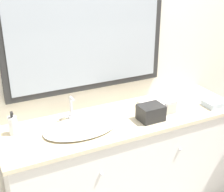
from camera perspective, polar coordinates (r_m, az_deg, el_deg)
The scene contains 9 objects.
wall_back at distance 2.50m, azimuth -1.01°, elevation 6.75°, with size 8.00×0.18×2.55m.
vanity_counter at distance 2.63m, azimuth 2.26°, elevation -12.68°, with size 1.89×0.58×0.91m.
sink_basin at distance 2.23m, azimuth -5.85°, elevation -5.68°, with size 0.53×0.38×0.19m.
soap_bottle at distance 2.24m, azimuth -17.65°, elevation -5.11°, with size 0.06×0.06×0.17m.
appliance_box at distance 2.34m, azimuth 7.13°, elevation -3.04°, with size 0.18×0.15×0.12m.
picture_frame at distance 2.45m, azimuth 10.69°, elevation -2.24°, with size 0.11×0.01×0.10m.
hand_towel_near_sink at distance 2.69m, azimuth 18.10°, elevation -1.30°, with size 0.16×0.13×0.05m.
hand_towel_far_corner at distance 2.55m, azimuth 6.79°, elevation -1.52°, with size 0.16×0.13×0.05m.
metal_tray at distance 2.68m, azimuth 9.67°, elevation -0.92°, with size 0.16×0.12×0.01m.
Camera 1 is at (-1.03, -1.55, 2.01)m, focal length 50.00 mm.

